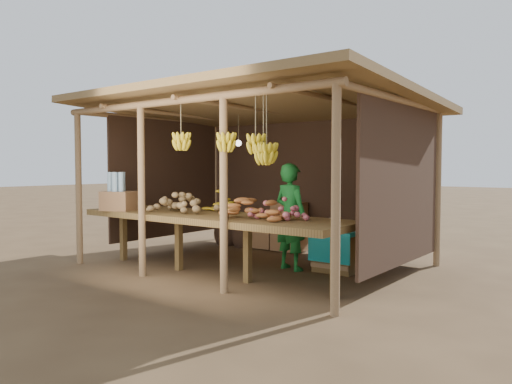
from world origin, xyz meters
The scene contains 13 objects.
ground centered at (0.00, 0.00, 0.00)m, with size 60.00×60.00×0.00m, color brown.
stall_structure centered at (0.06, 0.05, 1.92)m, with size 4.70×3.50×2.43m.
counter centered at (0.00, -0.95, 0.74)m, with size 3.90×1.05×0.80m.
potato_heap centered at (-0.44, -1.00, 0.98)m, with size 0.92×0.55×0.36m, color olive, non-canonical shape.
sweet_potato_heap centered at (0.77, -1.08, 0.98)m, with size 0.87×0.52×0.35m, color #A7602B, non-canonical shape.
onion_heap centered at (1.04, -0.99, 0.98)m, with size 0.71×0.43×0.35m, color #BE5C64, non-canonical shape.
banana_pile centered at (-0.15, -0.51, 0.97)m, with size 0.51×0.31×0.34m, color gold, non-canonical shape.
tomato_basin centered at (-1.90, -0.83, 0.89)m, with size 0.40×0.40×0.21m.
bottle_box centered at (-1.41, -1.31, 1.01)m, with size 0.51×0.46×0.54m.
vendor centered at (0.59, 0.01, 0.73)m, with size 0.53×0.35×1.46m, color #186F28.
tarp_crate centered at (1.16, 0.30, 0.30)m, with size 0.62×0.53×0.73m.
carton_stack centered at (-0.41, 1.20, 0.35)m, with size 1.07×0.42×0.80m.
burlap_sacks centered at (-1.32, 1.10, 0.27)m, with size 0.86×0.45×0.61m.
Camera 1 is at (4.35, -5.66, 1.42)m, focal length 35.00 mm.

